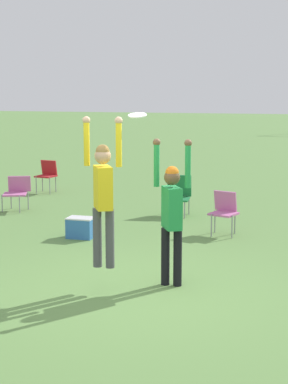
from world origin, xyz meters
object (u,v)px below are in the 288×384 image
(person_jumping, at_px, (103,189))
(camping_chair_1, at_px, (17,190))
(person_defending, at_px, (172,209))
(camping_chair_3, at_px, (178,193))
(frisbee, at_px, (137,115))
(cooler_box, at_px, (81,228))
(camping_chair_0, at_px, (224,209))
(camping_chair_2, at_px, (47,173))

(person_jumping, bearing_deg, camping_chair_1, 8.53)
(person_defending, xyz_separation_m, camping_chair_3, (-1.03, 4.93, -0.61))
(frisbee, height_order, cooler_box, frisbee)
(camping_chair_0, bearing_deg, camping_chair_3, -33.50)
(person_defending, height_order, camping_chair_1, person_defending)
(camping_chair_0, distance_m, camping_chair_2, 6.38)
(person_jumping, xyz_separation_m, cooler_box, (-1.44, 2.81, -1.21))
(person_jumping, height_order, camping_chair_2, person_jumping)
(camping_chair_2, bearing_deg, camping_chair_1, 107.30)
(person_jumping, height_order, camping_chair_0, person_jumping)
(person_jumping, xyz_separation_m, camping_chair_0, (1.06, 3.81, -0.92))
(camping_chair_1, xyz_separation_m, camping_chair_3, (3.62, 0.46, 0.03))
(frisbee, xyz_separation_m, cooler_box, (-1.83, 2.50, -2.19))
(camping_chair_1, xyz_separation_m, camping_chair_2, (-0.38, 2.49, 0.06))
(person_jumping, relative_size, cooler_box, 4.21)
(frisbee, distance_m, cooler_box, 3.80)
(frisbee, xyz_separation_m, camping_chair_0, (0.67, 3.50, -1.89))
(person_jumping, xyz_separation_m, camping_chair_3, (-0.20, 5.40, -0.93))
(camping_chair_0, distance_m, cooler_box, 2.71)
(camping_chair_0, relative_size, camping_chair_2, 0.96)
(person_jumping, relative_size, person_defending, 0.99)
(frisbee, relative_size, camping_chair_1, 0.33)
(person_jumping, bearing_deg, frisbee, -80.70)
(person_defending, distance_m, camping_chair_2, 8.61)
(camping_chair_0, bearing_deg, camping_chair_1, 5.15)
(frisbee, height_order, camping_chair_1, frisbee)
(person_jumping, xyz_separation_m, person_defending, (0.84, 0.47, -0.32))
(cooler_box, bearing_deg, person_defending, -45.76)
(camping_chair_1, relative_size, camping_chair_2, 0.91)
(person_jumping, distance_m, camping_chair_1, 6.31)
(person_jumping, relative_size, frisbee, 8.12)
(person_defending, relative_size, camping_chair_1, 2.69)
(camping_chair_0, relative_size, camping_chair_1, 1.06)
(camping_chair_2, bearing_deg, camping_chair_0, 154.08)
(camping_chair_1, height_order, camping_chair_3, camping_chair_3)
(person_jumping, bearing_deg, cooler_box, -2.01)
(person_defending, xyz_separation_m, camping_chair_2, (-5.04, 6.96, -0.57))
(frisbee, xyz_separation_m, camping_chair_3, (-0.59, 5.09, -1.90))
(camping_chair_1, bearing_deg, camping_chair_0, 145.02)
(camping_chair_0, height_order, camping_chair_1, camping_chair_0)
(person_jumping, distance_m, camping_chair_2, 8.58)
(camping_chair_3, bearing_deg, person_defending, 96.86)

